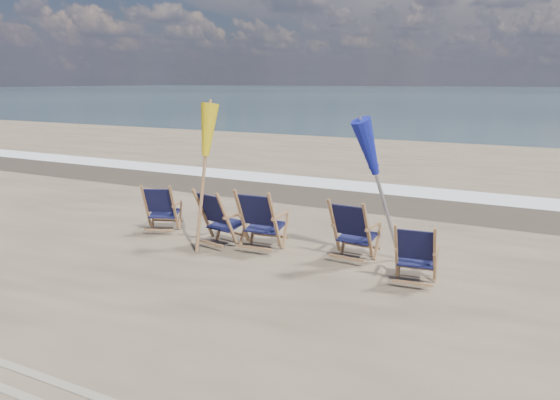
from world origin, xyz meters
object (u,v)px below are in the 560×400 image
(beach_chair_0, at_px, (174,209))
(beach_chair_1, at_px, (227,221))
(beach_chair_3, at_px, (368,234))
(beach_chair_4, at_px, (434,257))
(umbrella_yellow, at_px, (201,137))
(umbrella_blue, at_px, (385,146))
(beach_chair_2, at_px, (274,223))

(beach_chair_0, height_order, beach_chair_1, beach_chair_1)
(beach_chair_3, bearing_deg, beach_chair_4, 159.36)
(beach_chair_3, height_order, umbrella_yellow, umbrella_yellow)
(umbrella_yellow, bearing_deg, umbrella_blue, 12.46)
(beach_chair_3, xyz_separation_m, umbrella_blue, (0.16, 0.18, 1.32))
(beach_chair_3, bearing_deg, beach_chair_0, 3.59)
(beach_chair_1, xyz_separation_m, umbrella_blue, (2.44, 0.55, 1.32))
(beach_chair_0, relative_size, beach_chair_4, 1.03)
(beach_chair_0, xyz_separation_m, beach_chair_1, (1.42, -0.41, 0.04))
(beach_chair_1, xyz_separation_m, beach_chair_2, (0.79, 0.19, 0.03))
(beach_chair_0, bearing_deg, umbrella_blue, 160.60)
(beach_chair_1, height_order, beach_chair_3, beach_chair_3)
(beach_chair_3, xyz_separation_m, umbrella_yellow, (-2.69, -0.45, 1.36))
(beach_chair_1, xyz_separation_m, beach_chair_3, (2.29, 0.37, 0.00))
(beach_chair_1, height_order, umbrella_blue, umbrella_blue)
(beach_chair_3, relative_size, umbrella_yellow, 0.42)
(beach_chair_0, xyz_separation_m, beach_chair_2, (2.20, -0.22, 0.07))
(umbrella_yellow, distance_m, umbrella_blue, 2.91)
(beach_chair_0, bearing_deg, beach_chair_3, 157.93)
(beach_chair_3, relative_size, beach_chair_4, 1.12)
(beach_chair_2, height_order, umbrella_yellow, umbrella_yellow)
(beach_chair_2, relative_size, umbrella_yellow, 0.44)
(beach_chair_1, distance_m, beach_chair_3, 2.32)
(beach_chair_2, distance_m, umbrella_yellow, 1.81)
(beach_chair_2, bearing_deg, beach_chair_4, 169.64)
(beach_chair_1, distance_m, umbrella_blue, 2.83)
(beach_chair_0, relative_size, beach_chair_1, 0.93)
(beach_chair_3, height_order, umbrella_blue, umbrella_blue)
(umbrella_blue, bearing_deg, beach_chair_1, -167.29)
(umbrella_yellow, height_order, umbrella_blue, umbrella_yellow)
(beach_chair_2, bearing_deg, beach_chair_1, 10.26)
(beach_chair_2, distance_m, beach_chair_4, 2.63)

